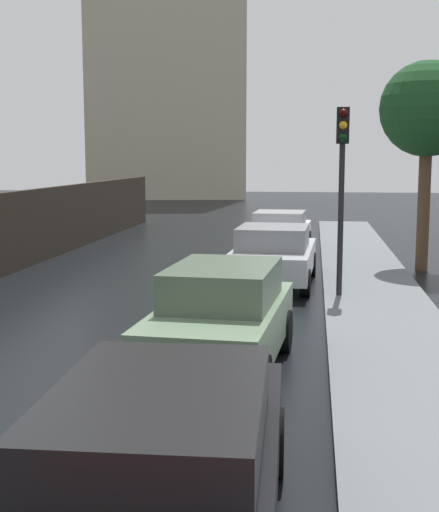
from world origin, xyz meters
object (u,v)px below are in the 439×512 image
object	(u,v)px
car_white_far_ahead	(279,232)
car_black_far_lane	(163,463)
car_green_mid_road	(222,317)
car_silver_behind_camera	(274,255)
street_tree_near	(427,111)
traffic_light	(342,165)

from	to	relation	value
car_white_far_ahead	car_black_far_lane	bearing A→B (deg)	-87.22
car_green_mid_road	car_silver_behind_camera	size ratio (longest dim) A/B	0.94
car_black_far_lane	street_tree_near	size ratio (longest dim) A/B	0.80
street_tree_near	car_white_far_ahead	bearing A→B (deg)	147.07
car_white_far_ahead	car_black_far_lane	xyz separation A→B (m)	(-0.05, -17.36, 0.04)
car_black_far_lane	car_white_far_ahead	bearing A→B (deg)	88.05
car_white_far_ahead	traffic_light	bearing A→B (deg)	-74.29
car_white_far_ahead	car_silver_behind_camera	bearing A→B (deg)	-85.78
car_green_mid_road	car_black_far_lane	world-z (taller)	car_green_mid_road
car_silver_behind_camera	street_tree_near	world-z (taller)	street_tree_near
traffic_light	car_green_mid_road	bearing A→B (deg)	-109.02
traffic_light	car_silver_behind_camera	bearing A→B (deg)	129.31
street_tree_near	car_green_mid_road	bearing A→B (deg)	-113.00
car_silver_behind_camera	traffic_light	world-z (taller)	traffic_light
car_green_mid_road	car_white_far_ahead	distance (m)	12.58
car_silver_behind_camera	street_tree_near	bearing A→B (deg)	37.74
car_green_mid_road	street_tree_near	world-z (taller)	street_tree_near
car_green_mid_road	street_tree_near	bearing A→B (deg)	70.91
car_green_mid_road	car_black_far_lane	xyz separation A→B (m)	(0.16, -4.79, -0.06)
car_black_far_lane	traffic_light	size ratio (longest dim) A/B	1.13
car_white_far_ahead	traffic_light	size ratio (longest dim) A/B	1.09
car_green_mid_road	traffic_light	world-z (taller)	traffic_light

